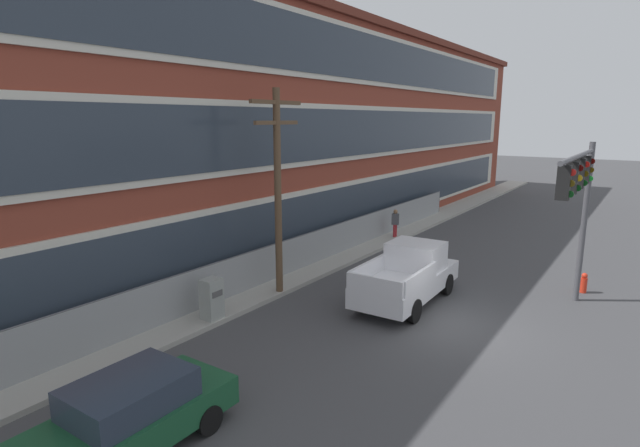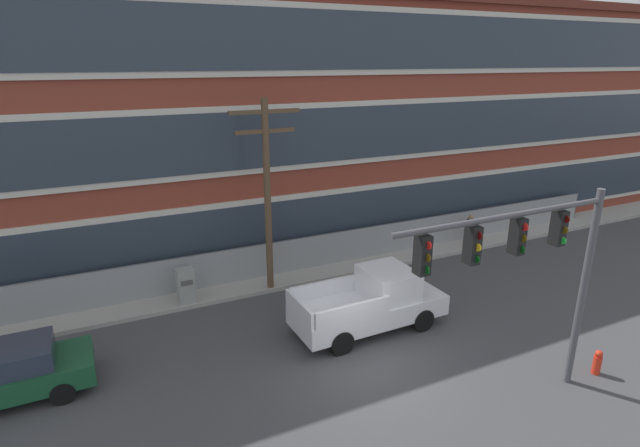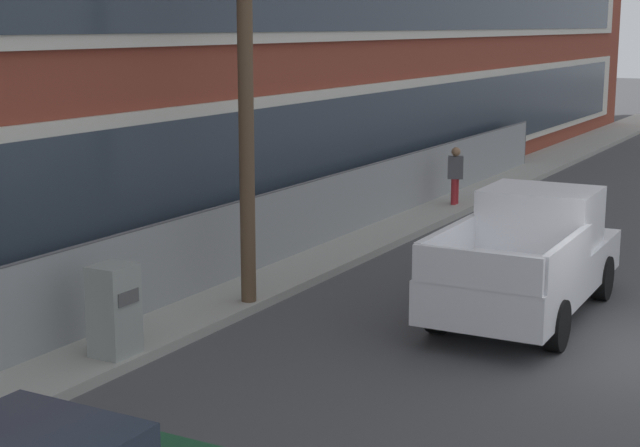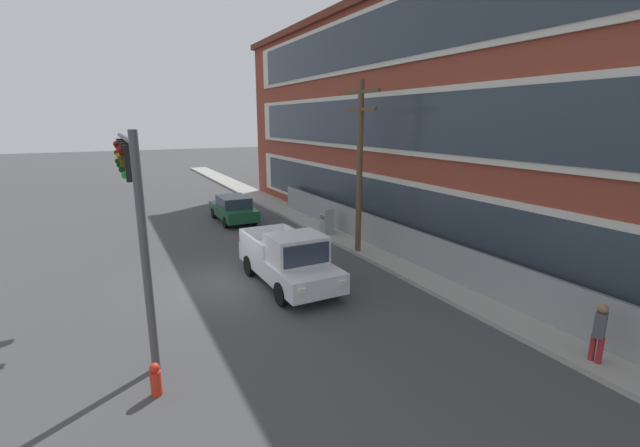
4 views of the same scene
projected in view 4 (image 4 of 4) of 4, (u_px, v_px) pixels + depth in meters
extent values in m
plane|color=#424244|center=(221.00, 283.00, 16.10)|extent=(160.00, 160.00, 0.00)
cube|color=#9E9B93|center=(380.00, 254.00, 19.28)|extent=(80.00, 1.93, 0.16)
cube|color=beige|center=(562.00, 257.00, 12.46)|extent=(49.87, 0.10, 2.72)
cube|color=#2D3844|center=(561.00, 257.00, 12.43)|extent=(47.70, 0.06, 2.27)
cube|color=beige|center=(581.00, 124.00, 11.57)|extent=(49.87, 0.10, 2.72)
cube|color=#2D3844|center=(580.00, 124.00, 11.54)|extent=(47.70, 0.06, 2.27)
cube|color=gray|center=(440.00, 259.00, 16.30)|extent=(29.91, 0.04, 1.60)
cylinder|color=#4C4C51|center=(288.00, 198.00, 29.25)|extent=(0.06, 0.06, 1.60)
cylinder|color=#4C4C51|center=(442.00, 239.00, 16.11)|extent=(29.91, 0.05, 0.05)
cylinder|color=#4C4C51|center=(145.00, 257.00, 9.86)|extent=(0.20, 0.20, 5.77)
cylinder|color=#4C4C51|center=(125.00, 138.00, 12.00)|extent=(6.37, 0.14, 0.14)
cube|color=black|center=(132.00, 163.00, 10.57)|extent=(0.28, 0.32, 0.90)
cylinder|color=#4B0807|center=(123.00, 152.00, 10.43)|extent=(0.04, 0.18, 0.18)
cylinder|color=#503E08|center=(124.00, 164.00, 10.49)|extent=(0.04, 0.18, 0.18)
cylinder|color=green|center=(125.00, 175.00, 10.56)|extent=(0.04, 0.18, 0.18)
cube|color=black|center=(128.00, 159.00, 11.77)|extent=(0.28, 0.32, 0.90)
cylinder|color=red|center=(120.00, 149.00, 11.63)|extent=(0.04, 0.18, 0.18)
cylinder|color=#503E08|center=(121.00, 159.00, 11.69)|extent=(0.04, 0.18, 0.18)
cylinder|color=#0A4011|center=(122.00, 170.00, 11.76)|extent=(0.04, 0.18, 0.18)
cube|color=black|center=(125.00, 155.00, 12.97)|extent=(0.28, 0.32, 0.90)
cylinder|color=#4B0807|center=(118.00, 146.00, 12.83)|extent=(0.04, 0.18, 0.18)
cylinder|color=gold|center=(119.00, 156.00, 12.89)|extent=(0.04, 0.18, 0.18)
cylinder|color=#0A4011|center=(120.00, 165.00, 12.96)|extent=(0.04, 0.18, 0.18)
cube|color=black|center=(123.00, 152.00, 14.17)|extent=(0.28, 0.32, 0.90)
cylinder|color=red|center=(116.00, 144.00, 14.03)|extent=(0.04, 0.18, 0.18)
cylinder|color=#503E08|center=(117.00, 153.00, 14.09)|extent=(0.04, 0.18, 0.18)
cylinder|color=#0A4011|center=(118.00, 161.00, 14.16)|extent=(0.04, 0.18, 0.18)
cube|color=silver|center=(288.00, 265.00, 15.79)|extent=(5.36, 2.16, 0.70)
cube|color=silver|center=(296.00, 249.00, 14.95)|extent=(1.63, 1.92, 0.98)
cube|color=#283342|center=(307.00, 255.00, 14.25)|extent=(0.09, 1.69, 0.74)
cube|color=silver|center=(298.00, 238.00, 17.11)|extent=(2.66, 0.17, 0.56)
cube|color=silver|center=(252.00, 244.00, 16.22)|extent=(2.66, 0.17, 0.56)
cube|color=silver|center=(262.00, 233.00, 17.89)|extent=(0.14, 1.98, 0.56)
cylinder|color=black|center=(332.00, 284.00, 14.93)|extent=(0.80, 0.28, 0.80)
cylinder|color=black|center=(282.00, 294.00, 14.07)|extent=(0.80, 0.28, 0.80)
cylinder|color=black|center=(294.00, 258.00, 17.67)|extent=(0.80, 0.28, 0.80)
cylinder|color=black|center=(250.00, 266.00, 16.81)|extent=(0.80, 0.28, 0.80)
cube|color=white|center=(342.00, 283.00, 13.79)|extent=(0.06, 0.24, 0.16)
cube|color=white|center=(302.00, 291.00, 13.13)|extent=(0.06, 0.24, 0.16)
cube|color=#194C2D|center=(233.00, 211.00, 25.74)|extent=(4.57, 1.86, 0.64)
cube|color=#283342|center=(234.00, 201.00, 25.43)|extent=(2.29, 1.63, 0.60)
cylinder|color=black|center=(214.00, 213.00, 26.65)|extent=(0.64, 0.20, 0.64)
cylinder|color=black|center=(240.00, 210.00, 27.42)|extent=(0.64, 0.20, 0.64)
cylinder|color=black|center=(226.00, 222.00, 24.21)|extent=(0.64, 0.20, 0.64)
cylinder|color=black|center=(255.00, 219.00, 24.97)|extent=(0.64, 0.20, 0.64)
cylinder|color=brown|center=(359.00, 171.00, 18.71)|extent=(0.26, 0.26, 7.62)
cube|color=brown|center=(361.00, 92.00, 17.93)|extent=(2.69, 0.14, 0.14)
cube|color=brown|center=(361.00, 109.00, 18.09)|extent=(2.29, 0.14, 0.14)
cube|color=#939993|center=(327.00, 222.00, 22.36)|extent=(0.62, 0.54, 1.50)
cube|color=#515151|center=(322.00, 217.00, 22.16)|extent=(0.44, 0.02, 0.20)
cylinder|color=maroon|center=(592.00, 350.00, 10.59)|extent=(0.14, 0.14, 0.85)
cylinder|color=maroon|center=(599.00, 353.00, 10.43)|extent=(0.14, 0.14, 0.85)
cube|color=#4C4C51|center=(600.00, 325.00, 10.34)|extent=(0.38, 0.46, 0.60)
sphere|color=#8C6647|center=(603.00, 309.00, 10.24)|extent=(0.24, 0.24, 0.24)
cylinder|color=red|center=(156.00, 383.00, 9.48)|extent=(0.24, 0.24, 0.58)
sphere|color=red|center=(154.00, 368.00, 9.39)|extent=(0.22, 0.22, 0.22)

